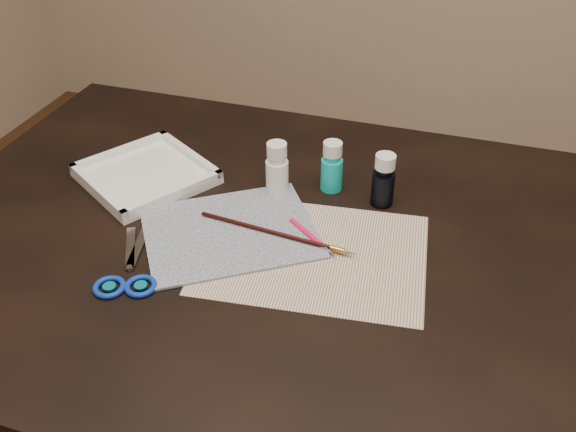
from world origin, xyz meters
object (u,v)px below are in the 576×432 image
(scissors, at_px, (126,261))
(palette_tray, at_px, (146,174))
(paint_bottle_navy, at_px, (384,180))
(paper, at_px, (313,253))
(paint_bottle_cyan, at_px, (332,166))
(canvas, at_px, (230,232))
(paint_bottle_white, at_px, (277,168))

(scissors, bearing_deg, palette_tray, -6.88)
(paint_bottle_navy, bearing_deg, paper, -113.70)
(paint_bottle_cyan, relative_size, scissors, 0.50)
(paint_bottle_cyan, bearing_deg, paint_bottle_navy, -11.04)
(canvas, distance_m, scissors, 0.18)
(scissors, bearing_deg, canvas, -73.28)
(paper, height_order, paint_bottle_cyan, paint_bottle_cyan)
(paper, height_order, paint_bottle_navy, paint_bottle_navy)
(paint_bottle_white, relative_size, paint_bottle_navy, 1.01)
(paint_bottle_white, xyz_separation_m, scissors, (-0.16, -0.27, -0.05))
(paint_bottle_cyan, bearing_deg, canvas, -124.57)
(scissors, distance_m, palette_tray, 0.25)
(paint_bottle_white, distance_m, palette_tray, 0.26)
(canvas, distance_m, paint_bottle_navy, 0.28)
(paper, height_order, palette_tray, palette_tray)
(paint_bottle_white, relative_size, palette_tray, 0.48)
(paint_bottle_cyan, bearing_deg, palette_tray, -167.46)
(paper, height_order, canvas, canvas)
(paint_bottle_white, height_order, paint_bottle_navy, paint_bottle_white)
(canvas, height_order, paint_bottle_cyan, paint_bottle_cyan)
(canvas, height_order, palette_tray, palette_tray)
(paper, relative_size, paint_bottle_white, 3.57)
(paper, relative_size, scissors, 1.86)
(canvas, distance_m, palette_tray, 0.24)
(paint_bottle_navy, relative_size, palette_tray, 0.47)
(paint_bottle_cyan, bearing_deg, paint_bottle_white, -156.47)
(paint_bottle_white, bearing_deg, scissors, -121.19)
(scissors, xyz_separation_m, palette_tray, (-0.09, 0.23, 0.01))
(paint_bottle_cyan, distance_m, paint_bottle_navy, 0.10)
(paint_bottle_navy, bearing_deg, paint_bottle_cyan, 168.96)
(paint_bottle_cyan, relative_size, palette_tray, 0.46)
(paper, height_order, paint_bottle_white, paint_bottle_white)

